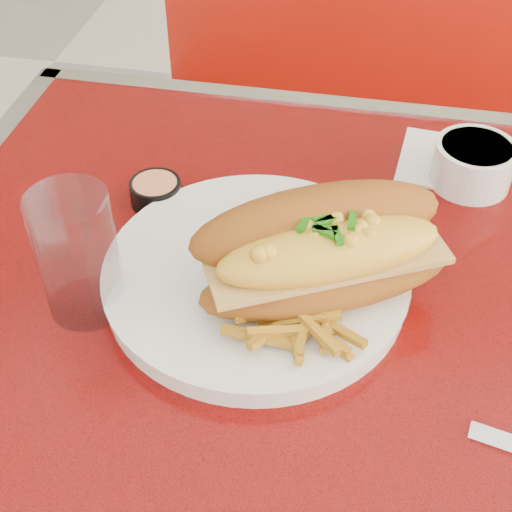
% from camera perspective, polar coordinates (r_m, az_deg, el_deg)
% --- Properties ---
extents(diner_table, '(1.23, 0.83, 0.77)m').
position_cam_1_polar(diner_table, '(0.85, 14.34, -13.22)').
color(diner_table, red).
rests_on(diner_table, ground).
extents(booth_bench_far, '(1.20, 0.51, 0.90)m').
position_cam_1_polar(booth_bench_far, '(1.64, 12.73, 4.03)').
color(booth_bench_far, '#9A140A').
rests_on(booth_bench_far, ground).
extents(dinner_plate, '(0.34, 0.34, 0.02)m').
position_cam_1_polar(dinner_plate, '(0.73, -0.00, -1.58)').
color(dinner_plate, white).
rests_on(dinner_plate, diner_table).
extents(mac_hoagie, '(0.28, 0.22, 0.11)m').
position_cam_1_polar(mac_hoagie, '(0.68, 5.48, 0.45)').
color(mac_hoagie, '#955218').
rests_on(mac_hoagie, dinner_plate).
extents(fries_pile, '(0.13, 0.12, 0.03)m').
position_cam_1_polar(fries_pile, '(0.67, 3.49, -4.10)').
color(fries_pile, gold).
rests_on(fries_pile, dinner_plate).
extents(fork, '(0.02, 0.14, 0.00)m').
position_cam_1_polar(fork, '(0.71, 5.78, -2.26)').
color(fork, silver).
rests_on(fork, dinner_plate).
extents(gravy_ramekin, '(0.11, 0.11, 0.05)m').
position_cam_1_polar(gravy_ramekin, '(0.89, 16.98, 7.12)').
color(gravy_ramekin, white).
rests_on(gravy_ramekin, diner_table).
extents(sauce_cup_left, '(0.06, 0.06, 0.03)m').
position_cam_1_polar(sauce_cup_left, '(0.84, -8.02, 5.13)').
color(sauce_cup_left, black).
rests_on(sauce_cup_left, diner_table).
extents(water_tumbler, '(0.08, 0.08, 0.13)m').
position_cam_1_polar(water_tumbler, '(0.69, -14.06, 0.09)').
color(water_tumbler, '#A6C1D5').
rests_on(water_tumbler, diner_table).
extents(paper_napkin, '(0.13, 0.13, 0.00)m').
position_cam_1_polar(paper_napkin, '(0.93, 15.21, 7.29)').
color(paper_napkin, white).
rests_on(paper_napkin, diner_table).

